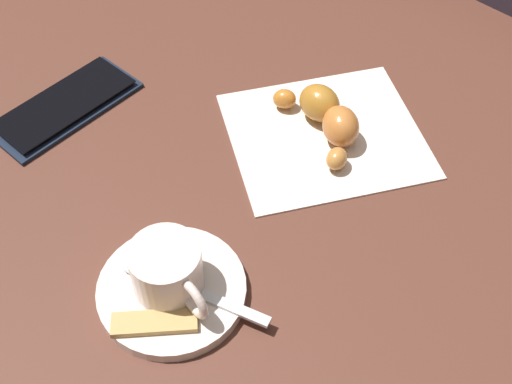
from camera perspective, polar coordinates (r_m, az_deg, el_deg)
name	(u,v)px	position (r m, az deg, el deg)	size (l,w,h in m)	color
ground_plane	(273,198)	(0.63, 1.40, -0.52)	(1.80, 1.80, 0.00)	#532D21
saucer	(172,290)	(0.57, -7.09, -8.21)	(0.12, 0.12, 0.01)	beige
espresso_cup	(168,270)	(0.54, -7.43, -6.52)	(0.06, 0.08, 0.05)	beige
teaspoon	(169,280)	(0.56, -7.35, -7.33)	(0.09, 0.12, 0.01)	silver
sugar_packet	(154,322)	(0.54, -8.54, -10.80)	(0.07, 0.02, 0.01)	tan
napkin	(325,135)	(0.68, 5.85, 4.82)	(0.19, 0.17, 0.00)	silver
croissant	(327,116)	(0.67, 6.00, 6.35)	(0.06, 0.13, 0.04)	#BC7B38
cell_phone	(65,106)	(0.73, -15.76, 7.01)	(0.17, 0.11, 0.01)	black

